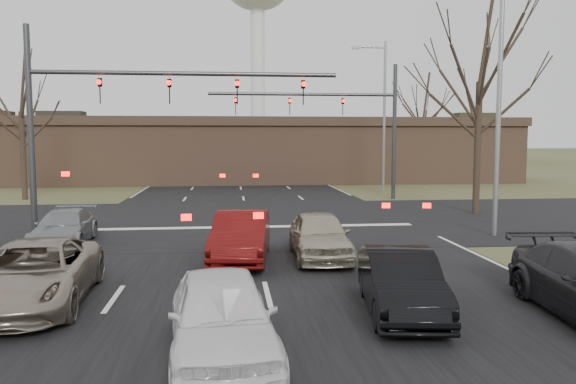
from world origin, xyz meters
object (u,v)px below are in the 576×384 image
at_px(car_black_hatch, 401,282).
at_px(car_red_ahead, 241,236).
at_px(mast_arm_far, 348,115).
at_px(car_white_sedan, 222,316).
at_px(car_grey_ahead, 64,228).
at_px(building, 262,150).
at_px(car_silver_ahead, 320,235).
at_px(streetlight_right_far, 382,109).
at_px(car_silver_suv, 33,274).
at_px(streetlight_right_near, 495,85).
at_px(mast_arm_near, 116,102).

xyz_separation_m(car_black_hatch, car_red_ahead, (-3.19, 5.50, 0.07)).
distance_m(mast_arm_far, car_white_sedan, 25.13).
bearing_deg(car_grey_ahead, car_white_sedan, -64.90).
relative_size(building, car_silver_ahead, 10.12).
bearing_deg(car_white_sedan, car_black_hatch, 24.46).
height_order(streetlight_right_far, car_silver_suv, streetlight_right_far).
bearing_deg(car_black_hatch, car_grey_ahead, 144.31).
relative_size(car_black_hatch, car_grey_ahead, 0.97).
relative_size(streetlight_right_near, car_grey_ahead, 2.40).
relative_size(car_grey_ahead, car_silver_ahead, 0.99).
bearing_deg(building, car_silver_suv, -101.48).
height_order(streetlight_right_near, car_red_ahead, streetlight_right_near).
bearing_deg(streetlight_right_far, mast_arm_far, -128.11).
distance_m(car_white_sedan, car_grey_ahead, 11.93).
bearing_deg(mast_arm_far, car_grey_ahead, -134.08).
relative_size(car_white_sedan, car_silver_ahead, 1.01).
distance_m(mast_arm_near, streetlight_right_near, 14.38).
bearing_deg(streetlight_right_near, streetlight_right_far, 88.32).
height_order(building, mast_arm_near, mast_arm_near).
distance_m(car_silver_suv, car_grey_ahead, 7.27).
bearing_deg(car_grey_ahead, car_black_hatch, -45.32).
distance_m(mast_arm_far, car_silver_suv, 23.60).
height_order(car_silver_suv, car_black_hatch, car_silver_suv).
bearing_deg(streetlight_right_far, car_silver_suv, -120.85).
relative_size(mast_arm_near, streetlight_right_near, 1.21).
bearing_deg(car_silver_ahead, car_grey_ahead, 161.73).
bearing_deg(car_red_ahead, car_silver_ahead, 6.26).
bearing_deg(car_white_sedan, building, 81.23).
xyz_separation_m(mast_arm_near, car_silver_suv, (0.07, -10.24, -4.37)).
relative_size(building, mast_arm_near, 3.50).
bearing_deg(car_silver_suv, car_black_hatch, -13.36).
relative_size(car_grey_ahead, car_red_ahead, 0.93).
bearing_deg(car_white_sedan, streetlight_right_far, 65.21).
xyz_separation_m(mast_arm_near, mast_arm_far, (11.41, 10.00, -0.06)).
distance_m(building, car_silver_ahead, 31.22).
bearing_deg(building, streetlight_right_far, -56.35).
bearing_deg(car_grey_ahead, building, 70.87).
distance_m(streetlight_right_near, car_white_sedan, 15.32).
bearing_deg(building, car_black_hatch, -88.95).
distance_m(building, car_grey_ahead, 29.43).
relative_size(streetlight_right_near, car_silver_suv, 1.99).
height_order(building, car_silver_ahead, building).
bearing_deg(streetlight_right_near, car_white_sedan, -132.62).
distance_m(car_silver_suv, car_silver_ahead, 8.12).
distance_m(streetlight_right_far, car_red_ahead, 22.95).
relative_size(car_silver_suv, car_silver_ahead, 1.20).
xyz_separation_m(streetlight_right_near, car_silver_ahead, (-6.96, -3.16, -4.87)).
bearing_deg(streetlight_right_near, building, 103.69).
bearing_deg(car_red_ahead, building, 91.61).
xyz_separation_m(streetlight_right_near, car_red_ahead, (-9.34, -3.16, -4.85)).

